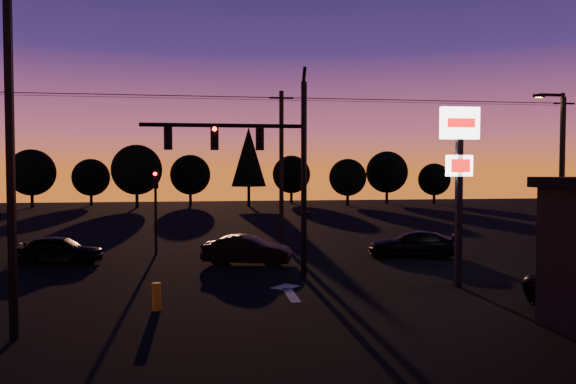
{
  "coord_description": "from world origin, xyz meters",
  "views": [
    {
      "loc": [
        -2.61,
        -18.44,
        4.48
      ],
      "look_at": [
        1.0,
        5.0,
        3.5
      ],
      "focal_mm": 35.0,
      "sensor_mm": 36.0,
      "label": 1
    }
  ],
  "objects_px": {
    "pylon_sign": "(459,157)",
    "car_right": "(413,244)",
    "traffic_signal_mast": "(265,158)",
    "car_mid": "(247,250)",
    "car_left": "(59,250)",
    "streetlight": "(560,170)",
    "secondary_signal": "(156,200)",
    "parking_lot_light": "(10,138)",
    "bollard": "(156,297)"
  },
  "relations": [
    {
      "from": "pylon_sign",
      "to": "car_right",
      "type": "relative_size",
      "value": 1.52
    },
    {
      "from": "traffic_signal_mast",
      "to": "car_mid",
      "type": "relative_size",
      "value": 2.07
    },
    {
      "from": "car_left",
      "to": "car_mid",
      "type": "relative_size",
      "value": 0.97
    },
    {
      "from": "traffic_signal_mast",
      "to": "pylon_sign",
      "type": "relative_size",
      "value": 1.26
    },
    {
      "from": "streetlight",
      "to": "car_left",
      "type": "relative_size",
      "value": 2.0
    },
    {
      "from": "secondary_signal",
      "to": "car_left",
      "type": "distance_m",
      "value": 5.37
    },
    {
      "from": "traffic_signal_mast",
      "to": "car_mid",
      "type": "xyz_separation_m",
      "value": [
        -0.44,
        3.64,
        -4.25
      ]
    },
    {
      "from": "streetlight",
      "to": "pylon_sign",
      "type": "bearing_deg",
      "value": -149.92
    },
    {
      "from": "secondary_signal",
      "to": "pylon_sign",
      "type": "xyz_separation_m",
      "value": [
        12.0,
        -9.99,
        2.05
      ]
    },
    {
      "from": "car_mid",
      "to": "car_right",
      "type": "relative_size",
      "value": 0.92
    },
    {
      "from": "traffic_signal_mast",
      "to": "streetlight",
      "type": "bearing_deg",
      "value": 6.14
    },
    {
      "from": "car_right",
      "to": "streetlight",
      "type": "bearing_deg",
      "value": 84.27
    },
    {
      "from": "parking_lot_light",
      "to": "car_left",
      "type": "distance_m",
      "value": 13.01
    },
    {
      "from": "parking_lot_light",
      "to": "bollard",
      "type": "xyz_separation_m",
      "value": [
        3.45,
        2.58,
        -4.83
      ]
    },
    {
      "from": "streetlight",
      "to": "bollard",
      "type": "relative_size",
      "value": 9.14
    },
    {
      "from": "bollard",
      "to": "streetlight",
      "type": "bearing_deg",
      "value": 18.25
    },
    {
      "from": "car_right",
      "to": "secondary_signal",
      "type": "bearing_deg",
      "value": -79.99
    },
    {
      "from": "traffic_signal_mast",
      "to": "bollard",
      "type": "xyz_separation_m",
      "value": [
        -3.95,
        -4.42,
        -4.5
      ]
    },
    {
      "from": "traffic_signal_mast",
      "to": "pylon_sign",
      "type": "bearing_deg",
      "value": -19.36
    },
    {
      "from": "pylon_sign",
      "to": "car_right",
      "type": "xyz_separation_m",
      "value": [
        1.01,
        7.15,
        -4.26
      ]
    },
    {
      "from": "pylon_sign",
      "to": "streetlight",
      "type": "distance_m",
      "value": 8.0
    },
    {
      "from": "parking_lot_light",
      "to": "car_mid",
      "type": "relative_size",
      "value": 2.21
    },
    {
      "from": "traffic_signal_mast",
      "to": "parking_lot_light",
      "type": "relative_size",
      "value": 0.94
    },
    {
      "from": "pylon_sign",
      "to": "bollard",
      "type": "relative_size",
      "value": 7.77
    },
    {
      "from": "car_left",
      "to": "streetlight",
      "type": "bearing_deg",
      "value": -91.76
    },
    {
      "from": "streetlight",
      "to": "car_mid",
      "type": "height_order",
      "value": "streetlight"
    },
    {
      "from": "pylon_sign",
      "to": "traffic_signal_mast",
      "type": "bearing_deg",
      "value": 160.64
    },
    {
      "from": "car_mid",
      "to": "traffic_signal_mast",
      "type": "bearing_deg",
      "value": -157.06
    },
    {
      "from": "secondary_signal",
      "to": "pylon_sign",
      "type": "bearing_deg",
      "value": -39.77
    },
    {
      "from": "traffic_signal_mast",
      "to": "secondary_signal",
      "type": "distance_m",
      "value": 9.19
    },
    {
      "from": "secondary_signal",
      "to": "car_left",
      "type": "xyz_separation_m",
      "value": [
        -4.26,
        -2.44,
        -2.18
      ]
    },
    {
      "from": "parking_lot_light",
      "to": "car_right",
      "type": "xyz_separation_m",
      "value": [
        15.51,
        11.65,
        -4.62
      ]
    },
    {
      "from": "secondary_signal",
      "to": "bollard",
      "type": "bearing_deg",
      "value": -85.45
    },
    {
      "from": "bollard",
      "to": "car_right",
      "type": "xyz_separation_m",
      "value": [
        12.06,
        9.07,
        0.21
      ]
    },
    {
      "from": "car_right",
      "to": "traffic_signal_mast",
      "type": "bearing_deg",
      "value": -37.82
    },
    {
      "from": "secondary_signal",
      "to": "bollard",
      "type": "height_order",
      "value": "secondary_signal"
    },
    {
      "from": "car_mid",
      "to": "car_right",
      "type": "xyz_separation_m",
      "value": [
        8.54,
        1.01,
        -0.03
      ]
    },
    {
      "from": "car_left",
      "to": "car_right",
      "type": "height_order",
      "value": "car_left"
    },
    {
      "from": "secondary_signal",
      "to": "parking_lot_light",
      "type": "relative_size",
      "value": 0.48
    },
    {
      "from": "pylon_sign",
      "to": "car_mid",
      "type": "bearing_deg",
      "value": 140.84
    },
    {
      "from": "parking_lot_light",
      "to": "car_left",
      "type": "height_order",
      "value": "parking_lot_light"
    },
    {
      "from": "secondary_signal",
      "to": "pylon_sign",
      "type": "relative_size",
      "value": 0.64
    },
    {
      "from": "pylon_sign",
      "to": "car_right",
      "type": "height_order",
      "value": "pylon_sign"
    },
    {
      "from": "streetlight",
      "to": "car_mid",
      "type": "relative_size",
      "value": 1.93
    },
    {
      "from": "pylon_sign",
      "to": "bollard",
      "type": "bearing_deg",
      "value": -170.14
    },
    {
      "from": "bollard",
      "to": "car_mid",
      "type": "xyz_separation_m",
      "value": [
        3.52,
        8.06,
        0.24
      ]
    },
    {
      "from": "bollard",
      "to": "car_mid",
      "type": "relative_size",
      "value": 0.21
    },
    {
      "from": "pylon_sign",
      "to": "car_mid",
      "type": "height_order",
      "value": "pylon_sign"
    },
    {
      "from": "traffic_signal_mast",
      "to": "car_left",
      "type": "relative_size",
      "value": 2.15
    },
    {
      "from": "bollard",
      "to": "car_left",
      "type": "distance_m",
      "value": 10.81
    }
  ]
}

